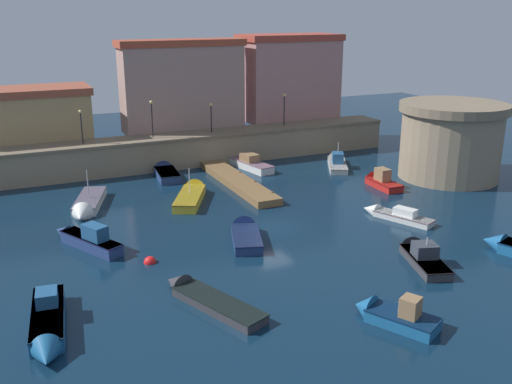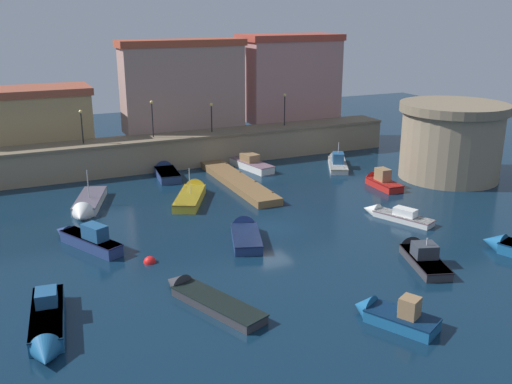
{
  "view_description": "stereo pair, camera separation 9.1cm",
  "coord_description": "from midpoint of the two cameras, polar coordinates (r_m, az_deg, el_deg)",
  "views": [
    {
      "loc": [
        -17.39,
        -35.0,
        15.19
      ],
      "look_at": [
        0.0,
        3.03,
        1.9
      ],
      "focal_mm": 40.3,
      "sensor_mm": 36.0,
      "label": 1
    },
    {
      "loc": [
        -17.3,
        -35.03,
        15.19
      ],
      "look_at": [
        0.0,
        3.03,
        1.9
      ],
      "focal_mm": 40.3,
      "sensor_mm": 36.0,
      "label": 2
    }
  ],
  "objects": [
    {
      "name": "fortress_tower",
      "position": [
        56.65,
        18.72,
        4.88
      ],
      "size": [
        9.86,
        9.86,
        7.06
      ],
      "color": "gray",
      "rests_on": "ground"
    },
    {
      "name": "old_town_backdrop",
      "position": [
        62.78,
        -6.36,
        10.16
      ],
      "size": [
        41.31,
        5.86,
        9.63
      ],
      "color": "tan",
      "rests_on": "ground"
    },
    {
      "name": "moored_boat_9",
      "position": [
        40.18,
        -16.6,
        -4.44
      ],
      "size": [
        4.07,
        6.5,
        1.96
      ],
      "rotation": [
        0.0,
        0.0,
        2.04
      ],
      "color": "navy",
      "rests_on": "ground"
    },
    {
      "name": "moored_boat_10",
      "position": [
        30.57,
        -20.07,
        -12.27
      ],
      "size": [
        2.36,
        7.23,
        1.88
      ],
      "rotation": [
        0.0,
        0.0,
        -1.69
      ],
      "color": "#195689",
      "rests_on": "ground"
    },
    {
      "name": "quay_wall",
      "position": [
        59.15,
        -6.87,
        4.23
      ],
      "size": [
        45.01,
        3.79,
        3.18
      ],
      "color": "gray",
      "rests_on": "ground"
    },
    {
      "name": "moored_boat_5",
      "position": [
        31.92,
        -5.4,
        -10.28
      ],
      "size": [
        4.12,
        7.36,
        1.48
      ],
      "rotation": [
        0.0,
        0.0,
        1.95
      ],
      "color": "#333338",
      "rests_on": "ground"
    },
    {
      "name": "moored_boat_7",
      "position": [
        47.52,
        -16.48,
        -1.3
      ],
      "size": [
        4.06,
        7.44,
        3.52
      ],
      "rotation": [
        0.0,
        0.0,
        -1.9
      ],
      "color": "white",
      "rests_on": "ground"
    },
    {
      "name": "moored_boat_2",
      "position": [
        44.99,
        13.37,
        -2.16
      ],
      "size": [
        3.44,
        5.81,
        1.41
      ],
      "rotation": [
        0.0,
        0.0,
        1.98
      ],
      "color": "silver",
      "rests_on": "ground"
    },
    {
      "name": "moored_boat_13",
      "position": [
        58.08,
        -1.1,
        2.99
      ],
      "size": [
        2.94,
        7.3,
        1.88
      ],
      "rotation": [
        0.0,
        0.0,
        1.77
      ],
      "color": "white",
      "rests_on": "ground"
    },
    {
      "name": "moored_boat_12",
      "position": [
        55.52,
        -9.02,
        1.96
      ],
      "size": [
        2.34,
        5.44,
        1.75
      ],
      "rotation": [
        0.0,
        0.0,
        1.47
      ],
      "color": "navy",
      "rests_on": "ground"
    },
    {
      "name": "moored_boat_0",
      "position": [
        59.39,
        7.98,
        3.05
      ],
      "size": [
        4.72,
        6.83,
        3.14
      ],
      "rotation": [
        0.0,
        0.0,
        1.08
      ],
      "color": "silver",
      "rests_on": "ground"
    },
    {
      "name": "moored_boat_8",
      "position": [
        53.0,
        12.08,
        1.13
      ],
      "size": [
        1.7,
        4.8,
        2.14
      ],
      "rotation": [
        0.0,
        0.0,
        1.54
      ],
      "color": "red",
      "rests_on": "ground"
    },
    {
      "name": "quay_lamp_3",
      "position": [
        62.57,
        2.78,
        8.68
      ],
      "size": [
        0.32,
        0.32,
        3.45
      ],
      "color": "black",
      "rests_on": "quay_wall"
    },
    {
      "name": "quay_lamp_0",
      "position": [
        56.23,
        -17.02,
        6.75
      ],
      "size": [
        0.32,
        0.32,
        3.17
      ],
      "color": "black",
      "rests_on": "quay_wall"
    },
    {
      "name": "pier_dock",
      "position": [
        52.18,
        -1.92,
        1.06
      ],
      "size": [
        2.24,
        13.93,
        0.7
      ],
      "color": "brown",
      "rests_on": "ground"
    },
    {
      "name": "quay_lamp_2",
      "position": [
        59.28,
        -4.52,
        7.89
      ],
      "size": [
        0.32,
        0.32,
        2.99
      ],
      "color": "black",
      "rests_on": "quay_wall"
    },
    {
      "name": "moored_boat_1",
      "position": [
        48.63,
        -6.42,
        -0.2
      ],
      "size": [
        4.91,
        7.15,
        3.41
      ],
      "rotation": [
        0.0,
        0.0,
        1.09
      ],
      "color": "gold",
      "rests_on": "ground"
    },
    {
      "name": "quay_lamp_1",
      "position": [
        57.43,
        -10.35,
        7.71
      ],
      "size": [
        0.32,
        0.32,
        3.62
      ],
      "color": "black",
      "rests_on": "quay_wall"
    },
    {
      "name": "moored_boat_3",
      "position": [
        38.08,
        15.83,
        -5.9
      ],
      "size": [
        3.34,
        6.08,
        2.38
      ],
      "rotation": [
        0.0,
        0.0,
        1.26
      ],
      "color": "#333338",
      "rests_on": "ground"
    },
    {
      "name": "mooring_buoy_0",
      "position": [
        37.05,
        -10.54,
        -6.89
      ],
      "size": [
        0.79,
        0.79,
        0.79
      ],
      "primitive_type": "sphere",
      "color": "red",
      "rests_on": "ground"
    },
    {
      "name": "ground_plane",
      "position": [
        41.92,
        1.66,
        -3.61
      ],
      "size": [
        108.82,
        108.82,
        0.0
      ],
      "primitive_type": "plane",
      "color": "#0C2338"
    },
    {
      "name": "moored_boat_4",
      "position": [
        30.55,
        13.14,
        -11.72
      ],
      "size": [
        3.48,
        4.67,
        2.14
      ],
      "rotation": [
        0.0,
        0.0,
        2.05
      ],
      "color": "#195689",
      "rests_on": "ground"
    },
    {
      "name": "moored_boat_6",
      "position": [
        40.15,
        -1.14,
        -4.05
      ],
      "size": [
        3.53,
        5.95,
        1.73
      ],
      "rotation": [
        0.0,
        0.0,
        1.24
      ],
      "color": "navy",
      "rests_on": "ground"
    }
  ]
}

